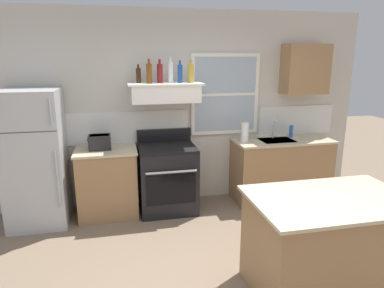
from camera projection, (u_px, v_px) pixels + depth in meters
The scene contains 18 objects.
back_wall at pixel (182, 109), 4.88m from camera, with size 5.40×0.11×2.70m.
refrigerator at pixel (35, 159), 4.25m from camera, with size 0.70×0.72×1.70m.
counter_left_of_stove at pixel (108, 182), 4.58m from camera, with size 0.79×0.63×0.91m.
toaster at pixel (100, 142), 4.43m from camera, with size 0.30×0.20×0.19m.
stove_range at pixel (168, 178), 4.70m from camera, with size 0.76×0.69×1.09m.
range_hood_shelf at pixel (165, 92), 4.50m from camera, with size 0.96×0.52×0.24m.
bottle_brown_stout at pixel (139, 75), 4.42m from camera, with size 0.06×0.06×0.24m.
bottle_amber_wine at pixel (149, 73), 4.35m from camera, with size 0.07×0.07×0.31m.
bottle_red_label_wine at pixel (160, 73), 4.41m from camera, with size 0.07×0.07×0.30m.
bottle_clear_tall at pixel (170, 72), 4.43m from camera, with size 0.06×0.06×0.33m.
bottle_blue_liqueur at pixel (180, 73), 4.46m from camera, with size 0.07×0.07×0.29m.
bottle_champagne_gold_foil at pixel (191, 73), 4.47m from camera, with size 0.08×0.08×0.29m.
counter_right_with_sink at pixel (281, 169), 5.09m from camera, with size 1.43×0.63×0.91m.
sink_faucet at pixel (274, 127), 5.01m from camera, with size 0.03×0.17×0.28m.
paper_towel_roll at pixel (245, 132), 4.82m from camera, with size 0.11×0.11×0.27m, color white.
dish_soap_bottle at pixel (291, 131), 5.09m from camera, with size 0.06×0.06×0.18m, color blue.
kitchen_island at pixel (327, 245), 3.05m from camera, with size 1.40×0.90×0.91m.
upper_cabinet_right at pixel (305, 69), 4.93m from camera, with size 0.64×0.32×0.70m.
Camera 1 is at (-0.86, -2.55, 2.09)m, focal length 32.11 mm.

